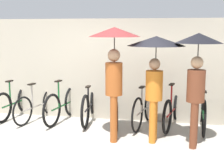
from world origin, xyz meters
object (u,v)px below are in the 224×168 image
pedestrian_leading (114,53)px  pedestrian_center (156,57)px  parked_bicycle_6 (173,110)px  parked_bicycle_7 (203,111)px  pedestrian_trailing (197,63)px  parked_bicycle_0 (15,102)px  parked_bicycle_1 (38,105)px  parked_bicycle_3 (90,105)px  parked_bicycle_5 (144,109)px  parked_bicycle_2 (63,105)px  parked_bicycle_4 (116,109)px

pedestrian_leading → pedestrian_center: pedestrian_leading is taller
parked_bicycle_6 → parked_bicycle_7: bearing=-81.7°
pedestrian_trailing → parked_bicycle_0: bearing=173.4°
pedestrian_leading → pedestrian_center: bearing=1.3°
parked_bicycle_1 → parked_bicycle_3: bearing=-74.1°
parked_bicycle_5 → parked_bicycle_7: parked_bicycle_7 is taller
pedestrian_trailing → parked_bicycle_3: bearing=162.4°
parked_bicycle_2 → parked_bicycle_5: 1.88m
parked_bicycle_7 → pedestrian_trailing: (-0.23, -1.01, 1.14)m
parked_bicycle_1 → parked_bicycle_4: size_ratio=1.04×
parked_bicycle_2 → parked_bicycle_4: 1.25m
parked_bicycle_0 → parked_bicycle_1: 0.63m
parked_bicycle_0 → parked_bicycle_3: (1.88, 0.01, 0.01)m
parked_bicycle_6 → parked_bicycle_7: parked_bicycle_7 is taller
pedestrian_center → pedestrian_trailing: bearing=-6.9°
parked_bicycle_2 → parked_bicycle_4: parked_bicycle_4 is taller
parked_bicycle_3 → pedestrian_leading: size_ratio=0.83×
parked_bicycle_1 → parked_bicycle_5: (2.51, -0.02, 0.03)m
parked_bicycle_6 → pedestrian_leading: (-1.11, -1.01, 1.30)m
parked_bicycle_4 → parked_bicycle_5: (0.63, -0.02, 0.04)m
pedestrian_leading → parked_bicycle_0: bearing=151.4°
parked_bicycle_1 → parked_bicycle_0: bearing=95.6°
parked_bicycle_6 → parked_bicycle_3: bearing=100.8°
parked_bicycle_1 → pedestrian_trailing: 3.85m
parked_bicycle_1 → parked_bicycle_4: bearing=-77.8°
parked_bicycle_0 → parked_bicycle_4: bearing=-86.0°
parked_bicycle_7 → parked_bicycle_3: bearing=90.3°
parked_bicycle_5 → pedestrian_trailing: (1.02, -0.99, 1.14)m
parked_bicycle_6 → pedestrian_center: (-0.35, -0.90, 1.23)m
parked_bicycle_1 → pedestrian_leading: size_ratio=0.79×
pedestrian_center → parked_bicycle_0: bearing=169.8°
parked_bicycle_0 → parked_bicycle_3: 1.88m
parked_bicycle_6 → pedestrian_trailing: pedestrian_trailing is taller
parked_bicycle_6 → parked_bicycle_5: bearing=107.5°
pedestrian_center → pedestrian_leading: bearing=-166.6°
parked_bicycle_1 → pedestrian_center: bearing=-94.8°
pedestrian_leading → pedestrian_center: (0.76, 0.11, -0.08)m
parked_bicycle_3 → parked_bicycle_5: (1.26, -0.10, 0.01)m
pedestrian_trailing → parked_bicycle_6: bearing=118.5°
parked_bicycle_4 → pedestrian_trailing: bearing=-133.5°
parked_bicycle_5 → parked_bicycle_6: bearing=-73.7°
parked_bicycle_4 → parked_bicycle_6: size_ratio=0.96×
parked_bicycle_3 → parked_bicycle_4: parked_bicycle_4 is taller
parked_bicycle_1 → pedestrian_trailing: pedestrian_trailing is taller
parked_bicycle_7 → pedestrian_leading: (-1.74, -0.97, 1.29)m
parked_bicycle_0 → parked_bicycle_7: bearing=-85.2°
parked_bicycle_1 → parked_bicycle_3: parked_bicycle_1 is taller
parked_bicycle_7 → pedestrian_trailing: bearing=169.1°
parked_bicycle_2 → parked_bicycle_5: size_ratio=1.02×
parked_bicycle_1 → pedestrian_leading: (2.02, -0.97, 1.32)m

